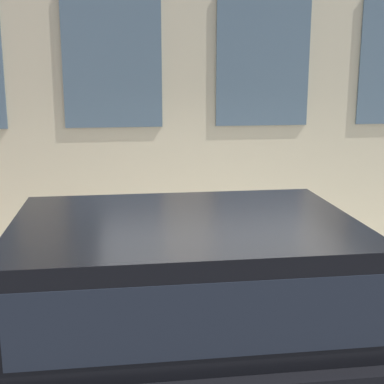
# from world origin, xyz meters

# --- Properties ---
(ground_plane) EXTENTS (80.00, 80.00, 0.00)m
(ground_plane) POSITION_xyz_m (0.00, 0.00, 0.00)
(ground_plane) COLOR #47474C
(sidewalk) EXTENTS (2.81, 60.00, 0.14)m
(sidewalk) POSITION_xyz_m (1.40, 0.00, 0.07)
(sidewalk) COLOR #B2ADA3
(sidewalk) RESTS_ON ground_plane
(fire_hydrant) EXTENTS (0.31, 0.43, 0.87)m
(fire_hydrant) POSITION_xyz_m (0.50, 0.57, 0.58)
(fire_hydrant) COLOR gray
(fire_hydrant) RESTS_ON sidewalk
(person) EXTENTS (0.29, 0.19, 1.20)m
(person) POSITION_xyz_m (1.08, -0.11, 0.86)
(person) COLOR #726651
(person) RESTS_ON sidewalk
(parked_car_black_near) EXTENTS (2.00, 5.11, 1.71)m
(parked_car_black_near) POSITION_xyz_m (-1.33, 0.57, 0.96)
(parked_car_black_near) COLOR black
(parked_car_black_near) RESTS_ON ground_plane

